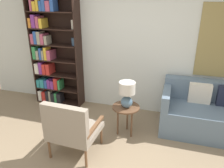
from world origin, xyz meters
name	(u,v)px	position (x,y,z in m)	size (l,w,h in m)	color
wall_back	(131,42)	(0.03, 2.03, 1.35)	(6.40, 0.08, 2.70)	silver
bookshelf	(51,54)	(-1.59, 1.84, 1.06)	(1.01, 0.30, 2.20)	black
armchair	(71,127)	(-0.44, 0.35, 0.48)	(0.68, 0.66, 0.88)	brown
couch	(212,114)	(1.52, 1.59, 0.33)	(1.63, 0.82, 0.83)	slate
side_table	(126,110)	(0.16, 1.11, 0.44)	(0.44, 0.44, 0.51)	brown
table_lamp	(127,93)	(0.18, 1.09, 0.76)	(0.26, 0.26, 0.43)	slate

